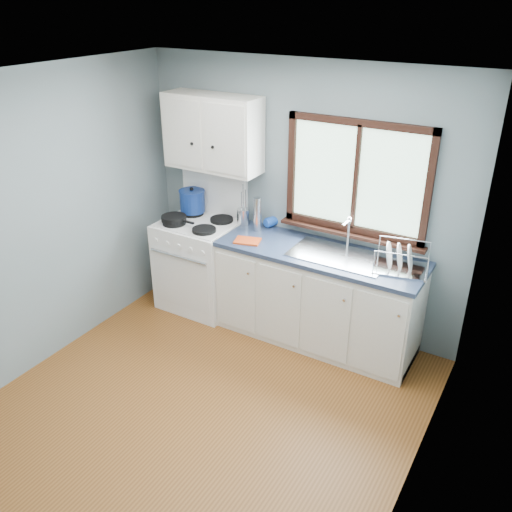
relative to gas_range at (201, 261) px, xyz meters
The scene contains 18 objects.
floor 1.82m from the gas_range, 57.18° to the right, with size 3.20×3.60×0.02m, color brown.
ceiling 2.67m from the gas_range, 57.18° to the right, with size 3.20×3.60×0.02m, color white.
wall_back 1.26m from the gas_range, 19.54° to the left, with size 3.20×0.02×2.50m, color slate.
wall_left 1.78m from the gas_range, 114.14° to the right, with size 0.02×3.60×2.50m, color slate.
wall_right 3.05m from the gas_range, 29.91° to the right, with size 0.02×3.60×2.50m, color slate.
gas_range is the anchor object (origin of this frame).
base_cabinets 1.31m from the gas_range, ahead, with size 1.85×0.60×0.88m.
countertop 1.37m from the gas_range, ahead, with size 1.89×0.64×0.04m, color #1E2940.
sink 1.53m from the gas_range, ahead, with size 0.84×0.46×0.44m.
window 1.81m from the gas_range, 11.37° to the left, with size 1.36×0.10×1.03m.
upper_cabinets 1.32m from the gas_range, 56.70° to the left, with size 0.95×0.35×0.70m.
skillet 0.55m from the gas_range, 141.55° to the right, with size 0.37×0.26×0.05m.
stockpot 0.63m from the gas_range, 140.31° to the left, with size 0.33×0.33×0.26m.
utensil_crock 0.68m from the gas_range, 26.84° to the left, with size 0.16×0.16×0.41m.
thermos 0.85m from the gas_range, 13.20° to the left, with size 0.08×0.08×0.33m, color silver.
soap_bottle 0.88m from the gas_range, 19.83° to the left, with size 0.10×0.10×0.26m, color blue.
dish_towel 0.79m from the gas_range, 11.29° to the right, with size 0.23×0.17×0.02m, color #D44617.
dish_rack 2.07m from the gas_range, ahead, with size 0.49×0.41×0.23m.
Camera 1 is at (2.06, -2.51, 3.00)m, focal length 38.00 mm.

